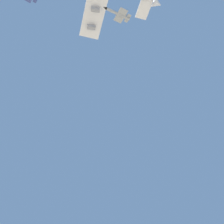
{
  "coord_description": "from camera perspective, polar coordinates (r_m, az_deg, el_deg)",
  "views": [
    {
      "loc": [
        5.13,
        110.67,
        3.86
      ],
      "look_at": [
        7.14,
        21.94,
        70.9
      ],
      "focal_mm": 39.82,
      "sensor_mm": 36.0,
      "label": 1
    }
  ],
  "objects": [
    {
      "name": "chase_jet_trailing",
      "position": [
        135.35,
        1.39,
        21.59
      ],
      "size": [
        14.71,
        9.94,
        4.0
      ],
      "rotation": [
        0.0,
        0.0,
        0.49
      ],
      "color": "#999EA3"
    }
  ]
}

